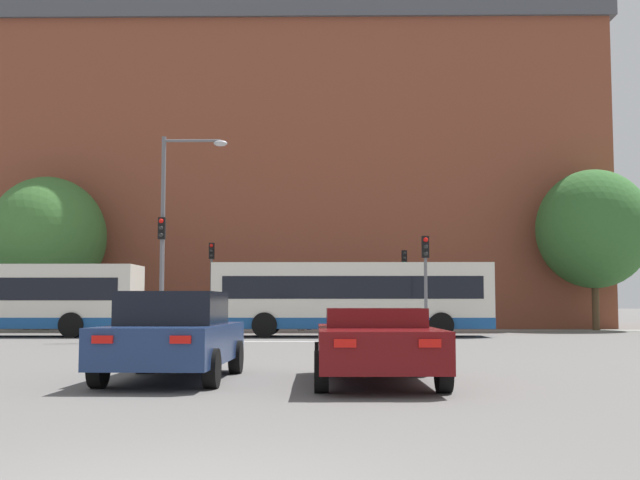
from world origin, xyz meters
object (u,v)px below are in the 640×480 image
at_px(car_roadster_right, 376,344).
at_px(traffic_light_near_right, 426,270).
at_px(pedestrian_walking_east, 301,309).
at_px(traffic_light_far_left, 211,272).
at_px(car_saloon_left, 174,336).
at_px(street_lamp_junction, 174,215).
at_px(traffic_light_far_right, 404,276).
at_px(pedestrian_waiting, 309,310).
at_px(traffic_light_near_left, 161,258).
at_px(bus_crossing_lead, 352,297).

distance_m(car_roadster_right, traffic_light_near_right, 15.87).
xyz_separation_m(car_roadster_right, pedestrian_walking_east, (-2.22, 25.89, 0.40)).
bearing_deg(traffic_light_far_left, car_roadster_right, -75.56).
xyz_separation_m(car_saloon_left, street_lamp_junction, (-2.94, 14.86, 3.81)).
relative_size(car_roadster_right, pedestrian_walking_east, 2.55).
relative_size(traffic_light_far_right, street_lamp_junction, 0.53).
bearing_deg(street_lamp_junction, traffic_light_near_right, 0.71).
distance_m(street_lamp_junction, pedestrian_waiting, 13.12).
bearing_deg(pedestrian_walking_east, pedestrian_waiting, 71.61).
bearing_deg(pedestrian_walking_east, car_roadster_right, -86.32).
bearing_deg(traffic_light_near_left, bus_crossing_lead, 29.58).
bearing_deg(pedestrian_waiting, traffic_light_near_left, 111.63).
distance_m(bus_crossing_lead, traffic_light_far_left, 9.55).
relative_size(car_roadster_right, traffic_light_far_left, 1.06).
relative_size(traffic_light_far_right, pedestrian_waiting, 2.29).
bearing_deg(car_saloon_left, traffic_light_far_left, 98.35).
height_order(bus_crossing_lead, traffic_light_far_right, traffic_light_far_right).
relative_size(traffic_light_far_left, pedestrian_walking_east, 2.40).
bearing_deg(car_saloon_left, traffic_light_near_left, 104.23).
bearing_deg(street_lamp_junction, bus_crossing_lead, 30.03).
xyz_separation_m(car_roadster_right, traffic_light_far_right, (2.89, 25.72, 2.01)).
height_order(traffic_light_far_left, pedestrian_waiting, traffic_light_far_left).
bearing_deg(traffic_light_near_right, traffic_light_far_right, 89.02).
relative_size(car_roadster_right, traffic_light_near_right, 1.21).
height_order(bus_crossing_lead, traffic_light_far_left, traffic_light_far_left).
relative_size(traffic_light_far_left, pedestrian_waiting, 2.52).
bearing_deg(traffic_light_far_right, pedestrian_waiting, 163.31).
bearing_deg(car_roadster_right, traffic_light_far_left, 103.48).
bearing_deg(pedestrian_walking_east, street_lamp_junction, -113.43).
bearing_deg(car_saloon_left, street_lamp_junction, 102.57).
relative_size(traffic_light_near_left, pedestrian_waiting, 2.59).
bearing_deg(bus_crossing_lead, pedestrian_waiting, 13.88).
xyz_separation_m(car_saloon_left, traffic_light_far_right, (6.45, 25.17, 1.89)).
bearing_deg(car_saloon_left, pedestrian_walking_east, 88.35).
distance_m(car_saloon_left, car_roadster_right, 3.60).
xyz_separation_m(traffic_light_far_right, pedestrian_walking_east, (-5.11, 0.17, -1.61)).
bearing_deg(traffic_light_near_right, car_saloon_left, -112.73).
xyz_separation_m(car_saloon_left, car_roadster_right, (3.55, -0.55, -0.11)).
height_order(traffic_light_far_right, street_lamp_junction, street_lamp_junction).
xyz_separation_m(bus_crossing_lead, traffic_light_near_left, (-7.03, -3.99, 1.40)).
height_order(car_roadster_right, street_lamp_junction, street_lamp_junction).
bearing_deg(pedestrian_walking_east, traffic_light_far_left, 179.42).
relative_size(car_roadster_right, street_lamp_junction, 0.61).
bearing_deg(traffic_light_far_right, pedestrian_walking_east, 178.13).
distance_m(traffic_light_near_right, street_lamp_junction, 9.43).
height_order(traffic_light_far_left, pedestrian_walking_east, traffic_light_far_left).
bearing_deg(traffic_light_near_left, car_roadster_right, -65.61).
height_order(traffic_light_near_right, traffic_light_near_left, traffic_light_near_left).
bearing_deg(traffic_light_near_left, pedestrian_waiting, 66.90).
xyz_separation_m(car_roadster_right, traffic_light_far_left, (-6.65, 25.84, 2.24)).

